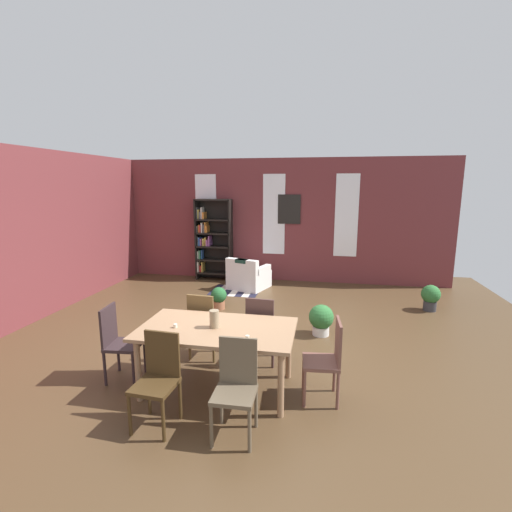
{
  "coord_description": "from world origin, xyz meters",
  "views": [
    {
      "loc": [
        1.26,
        -5.15,
        2.41
      ],
      "look_at": [
        0.06,
        1.22,
        1.15
      ],
      "focal_mm": 25.63,
      "sensor_mm": 36.0,
      "label": 1
    }
  ],
  "objects": [
    {
      "name": "ground_plane",
      "position": [
        0.0,
        0.0,
        0.0
      ],
      "size": [
        10.22,
        10.22,
        0.0
      ],
      "primitive_type": "plane",
      "color": "#4D3822"
    },
    {
      "name": "back_wall_brick",
      "position": [
        0.0,
        3.99,
        1.53
      ],
      "size": [
        8.57,
        0.12,
        3.06
      ],
      "primitive_type": "cube",
      "color": "brown",
      "rests_on": "ground"
    },
    {
      "name": "left_wall_brick",
      "position": [
        -3.84,
        0.0,
        1.53
      ],
      "size": [
        0.12,
        8.86,
        3.06
      ],
      "primitive_type": "cube",
      "color": "brown",
      "rests_on": "ground"
    },
    {
      "name": "window_pane_0",
      "position": [
        -1.77,
        3.92,
        1.68
      ],
      "size": [
        0.55,
        0.02,
        1.99
      ],
      "primitive_type": "cube",
      "color": "white"
    },
    {
      "name": "window_pane_1",
      "position": [
        0.0,
        3.92,
        1.68
      ],
      "size": [
        0.55,
        0.02,
        1.99
      ],
      "primitive_type": "cube",
      "color": "white"
    },
    {
      "name": "window_pane_2",
      "position": [
        1.77,
        3.92,
        1.68
      ],
      "size": [
        0.55,
        0.02,
        1.99
      ],
      "primitive_type": "cube",
      "color": "white"
    },
    {
      "name": "dining_table",
      "position": [
        0.06,
        -1.28,
        0.69
      ],
      "size": [
        1.81,
        1.02,
        0.77
      ],
      "color": "#9A7453",
      "rests_on": "ground"
    },
    {
      "name": "vase_on_table",
      "position": [
        0.03,
        -1.28,
        0.88
      ],
      "size": [
        0.11,
        0.11,
        0.21
      ],
      "primitive_type": "cylinder",
      "color": "#998466",
      "rests_on": "dining_table"
    },
    {
      "name": "tealight_candle_0",
      "position": [
        0.48,
        -1.52,
        0.79
      ],
      "size": [
        0.04,
        0.04,
        0.04
      ],
      "primitive_type": "cylinder",
      "color": "silver",
      "rests_on": "dining_table"
    },
    {
      "name": "tealight_candle_1",
      "position": [
        -0.41,
        -1.37,
        0.8
      ],
      "size": [
        0.04,
        0.04,
        0.05
      ],
      "primitive_type": "cylinder",
      "color": "silver",
      "rests_on": "dining_table"
    },
    {
      "name": "dining_chair_near_right",
      "position": [
        0.47,
        -2.01,
        0.51
      ],
      "size": [
        0.41,
        0.41,
        0.95
      ],
      "color": "brown",
      "rests_on": "ground"
    },
    {
      "name": "dining_chair_head_left",
      "position": [
        -1.22,
        -1.28,
        0.51
      ],
      "size": [
        0.44,
        0.44,
        0.95
      ],
      "color": "#312326",
      "rests_on": "ground"
    },
    {
      "name": "dining_chair_near_left",
      "position": [
        -0.34,
        -2.01,
        0.51
      ],
      "size": [
        0.42,
        0.42,
        0.95
      ],
      "color": "#402C15",
      "rests_on": "ground"
    },
    {
      "name": "dining_chair_far_right",
      "position": [
        0.47,
        -0.54,
        0.51
      ],
      "size": [
        0.43,
        0.43,
        0.95
      ],
      "color": "#4B322F",
      "rests_on": "ground"
    },
    {
      "name": "dining_chair_head_right",
      "position": [
        1.34,
        -1.27,
        0.51
      ],
      "size": [
        0.43,
        0.43,
        0.95
      ],
      "color": "brown",
      "rests_on": "ground"
    },
    {
      "name": "dining_chair_far_left",
      "position": [
        -0.35,
        -0.54,
        0.51
      ],
      "size": [
        0.43,
        0.43,
        0.95
      ],
      "color": "brown",
      "rests_on": "ground"
    },
    {
      "name": "bookshelf_tall",
      "position": [
        -1.58,
        3.73,
        1.05
      ],
      "size": [
        0.93,
        0.33,
        2.06
      ],
      "color": "black",
      "rests_on": "ground"
    },
    {
      "name": "armchair_white",
      "position": [
        -0.48,
        3.04,
        0.28
      ],
      "size": [
        1.01,
        1.01,
        0.75
      ],
      "color": "silver",
      "rests_on": "ground"
    },
    {
      "name": "potted_plant_by_shelf",
      "position": [
        3.33,
        2.16,
        0.29
      ],
      "size": [
        0.36,
        0.36,
        0.51
      ],
      "color": "#333338",
      "rests_on": "ground"
    },
    {
      "name": "potted_plant_corner",
      "position": [
        1.26,
        0.57,
        0.27
      ],
      "size": [
        0.4,
        0.4,
        0.51
      ],
      "color": "silver",
      "rests_on": "ground"
    },
    {
      "name": "potted_plant_window",
      "position": [
        -0.74,
        1.5,
        0.24
      ],
      "size": [
        0.31,
        0.31,
        0.44
      ],
      "color": "#9E6042",
      "rests_on": "ground"
    },
    {
      "name": "striped_rug",
      "position": [
        -0.72,
        2.77,
        0.0
      ],
      "size": [
        1.1,
        0.89,
        0.01
      ],
      "color": "#1E1E33",
      "rests_on": "ground"
    },
    {
      "name": "framed_picture",
      "position": [
        0.38,
        3.92,
        1.82
      ],
      "size": [
        0.56,
        0.03,
        0.72
      ],
      "primitive_type": "cube",
      "color": "black"
    }
  ]
}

